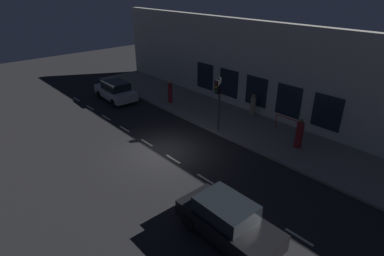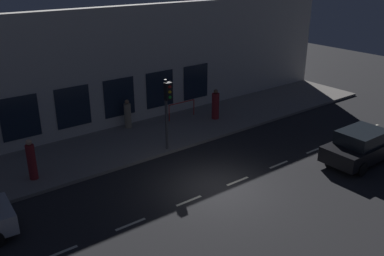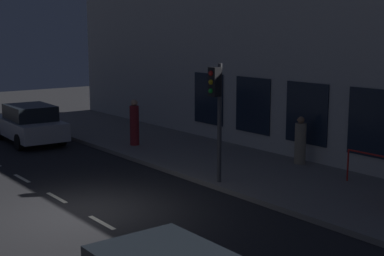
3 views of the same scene
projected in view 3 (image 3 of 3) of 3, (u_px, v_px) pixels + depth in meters
name	position (u px, v px, depth m)	size (l,w,h in m)	color
ground_plane	(83.00, 212.00, 14.30)	(60.00, 60.00, 0.00)	#232326
sidewalk	(259.00, 172.00, 18.05)	(4.50, 32.00, 0.15)	gray
building_facade	(314.00, 69.00, 19.03)	(0.65, 32.00, 6.59)	beige
lane_centre_line	(102.00, 222.00, 13.52)	(0.12, 27.20, 0.01)	beige
traffic_light	(216.00, 100.00, 16.14)	(0.47, 0.32, 3.51)	#424244
parked_car_0	(30.00, 124.00, 23.14)	(2.11, 4.34, 1.58)	#B7B7BC
pedestrian_1	(300.00, 142.00, 18.80)	(0.53, 0.53, 1.61)	gray
pedestrian_2	(134.00, 124.00, 21.87)	(0.49, 0.49, 1.81)	maroon
red_railing	(374.00, 163.00, 15.92)	(0.05, 1.84, 0.97)	red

